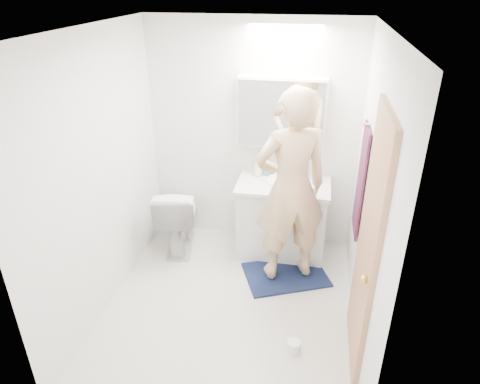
% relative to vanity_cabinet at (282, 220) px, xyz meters
% --- Properties ---
extents(floor, '(2.50, 2.50, 0.00)m').
position_rel_vanity_cabinet_xyz_m(floor, '(-0.37, -0.96, -0.39)').
color(floor, silver).
rests_on(floor, ground).
extents(ceiling, '(2.50, 2.50, 0.00)m').
position_rel_vanity_cabinet_xyz_m(ceiling, '(-0.37, -0.96, 2.01)').
color(ceiling, white).
rests_on(ceiling, floor).
extents(wall_back, '(2.50, 0.00, 2.50)m').
position_rel_vanity_cabinet_xyz_m(wall_back, '(-0.37, 0.29, 0.81)').
color(wall_back, white).
rests_on(wall_back, floor).
extents(wall_front, '(2.50, 0.00, 2.50)m').
position_rel_vanity_cabinet_xyz_m(wall_front, '(-0.37, -2.21, 0.81)').
color(wall_front, white).
rests_on(wall_front, floor).
extents(wall_left, '(0.00, 2.50, 2.50)m').
position_rel_vanity_cabinet_xyz_m(wall_left, '(-1.47, -0.96, 0.81)').
color(wall_left, white).
rests_on(wall_left, floor).
extents(wall_right, '(0.00, 2.50, 2.50)m').
position_rel_vanity_cabinet_xyz_m(wall_right, '(0.73, -0.96, 0.81)').
color(wall_right, white).
rests_on(wall_right, floor).
extents(vanity_cabinet, '(0.90, 0.55, 0.78)m').
position_rel_vanity_cabinet_xyz_m(vanity_cabinet, '(0.00, 0.00, 0.00)').
color(vanity_cabinet, silver).
rests_on(vanity_cabinet, floor).
extents(countertop, '(0.95, 0.58, 0.04)m').
position_rel_vanity_cabinet_xyz_m(countertop, '(0.00, -0.00, 0.41)').
color(countertop, white).
rests_on(countertop, vanity_cabinet).
extents(sink_basin, '(0.36, 0.36, 0.03)m').
position_rel_vanity_cabinet_xyz_m(sink_basin, '(0.00, 0.03, 0.45)').
color(sink_basin, white).
rests_on(sink_basin, countertop).
extents(faucet, '(0.02, 0.02, 0.16)m').
position_rel_vanity_cabinet_xyz_m(faucet, '(0.00, 0.22, 0.51)').
color(faucet, '#B7B7BB').
rests_on(faucet, countertop).
extents(medicine_cabinet, '(0.88, 0.14, 0.70)m').
position_rel_vanity_cabinet_xyz_m(medicine_cabinet, '(-0.07, 0.21, 1.11)').
color(medicine_cabinet, white).
rests_on(medicine_cabinet, wall_back).
extents(mirror_panel, '(0.84, 0.01, 0.66)m').
position_rel_vanity_cabinet_xyz_m(mirror_panel, '(-0.07, 0.13, 1.11)').
color(mirror_panel, silver).
rests_on(mirror_panel, medicine_cabinet).
extents(toilet, '(0.55, 0.81, 0.77)m').
position_rel_vanity_cabinet_xyz_m(toilet, '(-1.12, -0.11, -0.01)').
color(toilet, silver).
rests_on(toilet, floor).
extents(bath_rug, '(0.95, 0.82, 0.02)m').
position_rel_vanity_cabinet_xyz_m(bath_rug, '(0.10, -0.44, -0.38)').
color(bath_rug, '#151D44').
rests_on(bath_rug, floor).
extents(person, '(0.81, 0.68, 1.88)m').
position_rel_vanity_cabinet_xyz_m(person, '(0.10, -0.44, 0.60)').
color(person, tan).
rests_on(person, bath_rug).
extents(door, '(0.04, 0.80, 2.00)m').
position_rel_vanity_cabinet_xyz_m(door, '(0.71, -1.31, 0.61)').
color(door, tan).
rests_on(door, wall_right).
extents(door_knob, '(0.06, 0.06, 0.06)m').
position_rel_vanity_cabinet_xyz_m(door_knob, '(0.67, -1.61, 0.56)').
color(door_knob, gold).
rests_on(door_knob, door).
extents(towel, '(0.02, 0.42, 1.00)m').
position_rel_vanity_cabinet_xyz_m(towel, '(0.71, -0.41, 0.71)').
color(towel, '#121A3A').
rests_on(towel, wall_right).
extents(towel_hook, '(0.07, 0.02, 0.02)m').
position_rel_vanity_cabinet_xyz_m(towel_hook, '(0.69, -0.41, 1.23)').
color(towel_hook, silver).
rests_on(towel_hook, wall_right).
extents(soap_bottle_a, '(0.13, 0.13, 0.23)m').
position_rel_vanity_cabinet_xyz_m(soap_bottle_a, '(-0.29, 0.15, 0.55)').
color(soap_bottle_a, '#E9E597').
rests_on(soap_bottle_a, countertop).
extents(soap_bottle_b, '(0.11, 0.11, 0.18)m').
position_rel_vanity_cabinet_xyz_m(soap_bottle_b, '(-0.18, 0.18, 0.52)').
color(soap_bottle_b, '#5A90C1').
rests_on(soap_bottle_b, countertop).
extents(toothbrush_cup, '(0.13, 0.13, 0.10)m').
position_rel_vanity_cabinet_xyz_m(toothbrush_cup, '(0.18, 0.16, 0.48)').
color(toothbrush_cup, '#4056C2').
rests_on(toothbrush_cup, countertop).
extents(toilet_paper_roll, '(0.11, 0.11, 0.10)m').
position_rel_vanity_cabinet_xyz_m(toilet_paper_roll, '(0.24, -1.41, -0.34)').
color(toilet_paper_roll, white).
rests_on(toilet_paper_roll, floor).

